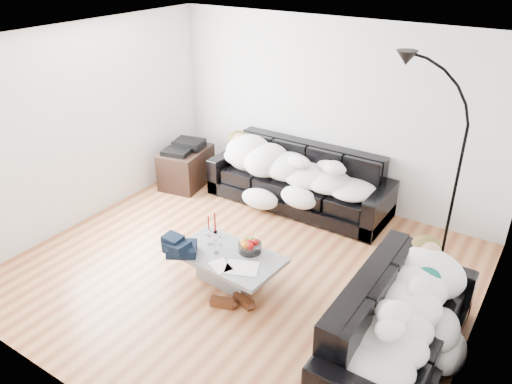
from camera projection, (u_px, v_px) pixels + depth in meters
The scene contains 24 objects.
ground at pixel (242, 269), 5.89m from camera, with size 5.00×5.00×0.00m, color brown.
wall_back at pixel (333, 114), 6.97m from camera, with size 5.00×0.02×2.60m, color silver.
wall_left at pixel (84, 126), 6.52m from camera, with size 0.02×4.50×2.60m, color silver.
wall_right at pixel (491, 239), 4.08m from camera, with size 0.02×4.50×2.60m, color silver.
ceiling at pixel (239, 44), 4.71m from camera, with size 5.00×5.00×0.00m, color white.
sofa_back at pixel (299, 178), 7.12m from camera, with size 2.63×0.91×0.86m, color black.
sofa_right at pixel (400, 325), 4.44m from camera, with size 2.06×0.88×0.83m, color black.
sleeper_back at pixel (297, 166), 6.99m from camera, with size 2.22×0.77×0.44m, color white, non-canonical shape.
sleeper_right at pixel (403, 306), 4.34m from camera, with size 1.77×0.75×0.43m, color white, non-canonical shape.
teal_cushion at pixel (420, 260), 4.81m from camera, with size 0.36×0.30×0.20m, color #0B5147.
coffee_table at pixel (229, 267), 5.63m from camera, with size 1.20×0.70×0.35m, color #939699.
fruit_bowl at pixel (250, 245), 5.57m from camera, with size 0.26×0.26×0.16m, color white.
wine_glass_a at pixel (219, 239), 5.69m from camera, with size 0.07×0.07×0.16m, color white.
wine_glass_b at pixel (210, 238), 5.69m from camera, with size 0.08×0.08×0.18m, color white.
wine_glass_c at pixel (216, 246), 5.54m from camera, with size 0.08×0.08×0.19m, color white.
candle_left at pixel (209, 224), 5.92m from camera, with size 0.04×0.04×0.22m, color maroon.
candle_right at pixel (215, 223), 5.90m from camera, with size 0.05×0.05×0.27m, color maroon.
newspaper_a at pixel (242, 268), 5.32m from camera, with size 0.35×0.27×0.01m, color silver.
newspaper_b at pixel (221, 266), 5.35m from camera, with size 0.26×0.18×0.01m, color silver.
navy_jacket at pixel (178, 240), 5.50m from camera, with size 0.35×0.29×0.17m, color black, non-canonical shape.
shoes at pixel (232, 301), 5.30m from camera, with size 0.44×0.32×0.10m, color #472311, non-canonical shape.
av_cabinet at pixel (186, 167), 7.81m from camera, with size 0.58×0.84×0.58m, color black.
stereo at pixel (185, 146), 7.65m from camera, with size 0.44×0.34×0.13m, color black.
floor_lamp at pixel (456, 184), 5.50m from camera, with size 0.78×0.31×2.15m, color black, non-canonical shape.
Camera 1 is at (2.79, -3.94, 3.50)m, focal length 35.00 mm.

